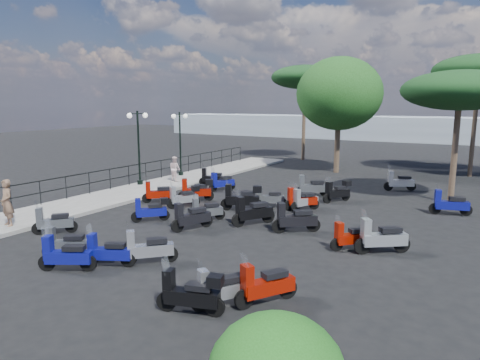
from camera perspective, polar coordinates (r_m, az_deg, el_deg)
The scene contains 40 objects.
ground at distance 17.20m, azimuth -4.12°, elevation -5.50°, with size 120.00×120.00×0.00m, color black.
sidewalk at distance 23.46m, azimuth -13.12°, elevation -1.33°, with size 3.00×30.00×0.15m, color #5F5E5B.
railing at distance 24.08m, azimuth -15.77°, elevation 0.83°, with size 0.04×26.04×1.10m.
lamp_post_1 at distance 24.48m, azimuth -13.38°, elevation 4.84°, with size 0.63×1.14×4.10m.
lamp_post_2 at distance 27.23m, azimuth -7.99°, elevation 5.36°, with size 0.52×1.14×3.97m.
woman at distance 18.01m, azimuth -28.65°, elevation -2.68°, with size 0.64×0.42×1.74m, color brown.
pedestrian_far at distance 25.33m, azimuth -8.69°, elevation 1.50°, with size 0.71×0.55×1.46m, color beige.
scooter_0 at distance 14.08m, azimuth -22.12°, elevation -7.96°, with size 1.37×0.95×1.25m.
scooter_1 at distance 16.84m, azimuth -23.63°, elevation -5.16°, with size 1.18×1.16×1.24m.
scooter_2 at distance 17.40m, azimuth -11.81°, elevation -3.96°, with size 1.16×1.20×1.21m.
scooter_3 at distance 20.62m, azimuth -10.85°, elevation -1.76°, with size 1.26×1.16×1.28m.
scooter_4 at distance 20.69m, azimuth -5.83°, elevation -1.38°, with size 1.51×1.15×1.38m.
scooter_5 at distance 24.50m, azimuth -3.73°, elevation 0.28°, with size 1.54×0.81×1.30m.
scooter_6 at distance 13.04m, azimuth -22.23°, elevation -9.31°, with size 1.48×0.94×1.30m.
scooter_7 at distance 12.88m, azimuth -12.17°, elevation -8.97°, with size 1.24×1.25×1.32m.
scooter_8 at distance 16.00m, azimuth -6.53°, elevation -4.99°, with size 0.90×1.60×1.36m.
scooter_9 at distance 19.48m, azimuth -7.49°, elevation -2.28°, with size 1.00×1.39×1.25m.
scooter_10 at distance 19.43m, azimuth 3.95°, elevation -2.42°, with size 1.37×0.84×1.19m.
scooter_11 at distance 23.01m, azimuth -2.47°, elevation -0.33°, with size 0.88×1.53×1.31m.
scooter_13 at distance 13.00m, azimuth -17.22°, elevation -9.18°, with size 1.43×0.83×1.23m.
scooter_14 at distance 17.15m, azimuth -4.54°, elevation -4.11°, with size 1.01×1.26×1.21m.
scooter_15 at distance 16.50m, azimuth 1.68°, elevation -4.29°, with size 1.12×1.65×1.49m.
scooter_16 at distance 18.71m, azimuth 0.29°, elevation -2.43°, with size 1.74×1.01×1.49m.
scooter_17 at distance 21.81m, azimuth 9.52°, elevation -0.95°, with size 1.57×1.05×1.41m.
scooter_18 at distance 9.85m, azimuth -6.55°, elevation -14.83°, with size 1.56×0.71×1.27m.
scooter_19 at distance 10.25m, azimuth 3.37°, elevation -13.85°, with size 1.00×1.46×1.33m.
scooter_20 at distance 15.68m, azimuth 7.35°, elevation -5.22°, with size 1.50×1.20×1.44m.
scooter_21 at distance 19.01m, azimuth 8.57°, elevation -2.71°, with size 0.83×1.49×1.27m.
scooter_22 at distance 19.01m, azimuth 8.10°, elevation -2.66°, with size 1.28×1.17×1.30m.
scooter_23 at distance 20.88m, azimuth 12.84°, elevation -1.56°, with size 0.99×1.48×1.30m.
scooter_24 at distance 10.11m, azimuth -2.48°, elevation -14.37°, with size 0.97×1.34×1.24m.
scooter_25 at distance 14.24m, azimuth 14.55°, elevation -7.40°, with size 1.09×1.17×1.20m.
scooter_26 at distance 14.15m, azimuth 18.32°, elevation -7.35°, with size 1.51×1.19×1.44m.
scooter_27 at distance 20.04m, azimuth 26.17°, elevation -2.90°, with size 1.66×0.75×1.35m.
scooter_28 at distance 24.53m, azimuth 20.47°, elevation -0.26°, with size 1.55×0.99×1.37m.
broadleaf_tree at distance 29.70m, azimuth 13.09°, elevation 11.12°, with size 5.69×5.69×7.71m.
pine_0 at distance 31.17m, azimuth 29.31°, elevation 12.62°, with size 5.63×5.63×7.68m.
pine_2 at distance 36.04m, azimuth 8.66°, elevation 13.36°, with size 5.54×5.54×7.73m.
pine_3 at distance 22.03m, azimuth 27.28°, elevation 10.53°, with size 5.19×5.19×6.14m.
distant_hills at distance 59.47m, azimuth 21.35°, elevation 6.41°, with size 70.00×8.00×3.00m, color gray.
Camera 1 is at (9.41, -13.63, 4.62)m, focal length 32.00 mm.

